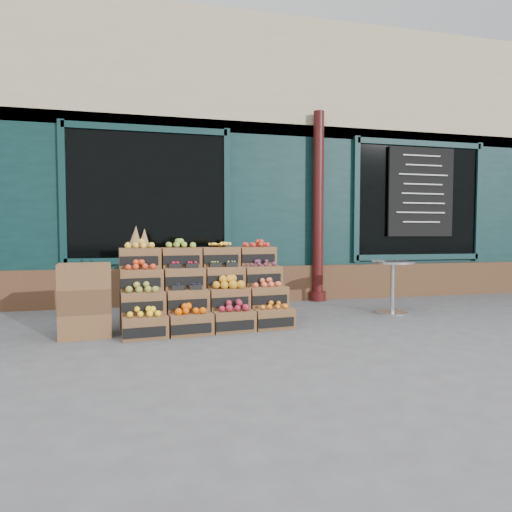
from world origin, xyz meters
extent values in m
plane|color=#4D4D4F|center=(0.00, 0.00, 0.00)|extent=(60.00, 60.00, 0.00)
cube|color=black|center=(0.00, 5.20, 2.40)|extent=(12.00, 6.00, 4.80)
cube|color=#C1B28C|center=(0.00, 2.28, 3.80)|extent=(12.00, 0.18, 2.00)
cube|color=black|center=(0.00, 2.25, 1.50)|extent=(12.00, 0.12, 3.00)
cube|color=#4F321F|center=(0.00, 2.18, 0.30)|extent=(12.00, 0.18, 0.60)
cube|color=black|center=(-1.60, 2.18, 1.75)|extent=(2.40, 0.06, 2.00)
cube|color=black|center=(3.20, 2.18, 1.75)|extent=(2.40, 0.06, 2.00)
cylinder|color=#380D0C|center=(1.20, 2.05, 1.60)|extent=(0.18, 0.18, 3.20)
cube|color=black|center=(3.20, 2.10, 1.90)|extent=(1.30, 0.04, 1.60)
cube|color=brown|center=(-1.62, 0.01, 0.12)|extent=(0.52, 0.39, 0.24)
cube|color=black|center=(-1.60, -0.17, 0.10)|extent=(0.44, 0.06, 0.11)
cube|color=yellow|center=(-1.62, 0.01, 0.28)|extent=(0.41, 0.30, 0.08)
cube|color=brown|center=(-1.12, 0.06, 0.12)|extent=(0.52, 0.39, 0.24)
cube|color=black|center=(-1.10, -0.11, 0.10)|extent=(0.44, 0.06, 0.11)
cube|color=#E35200|center=(-1.12, 0.06, 0.29)|extent=(0.41, 0.30, 0.09)
cube|color=brown|center=(-0.62, 0.12, 0.12)|extent=(0.52, 0.39, 0.24)
cube|color=black|center=(-0.60, -0.06, 0.10)|extent=(0.44, 0.06, 0.11)
cube|color=maroon|center=(-0.62, 0.12, 0.29)|extent=(0.41, 0.30, 0.09)
cube|color=brown|center=(-0.12, 0.17, 0.12)|extent=(0.52, 0.39, 0.24)
cube|color=black|center=(-0.10, -0.01, 0.10)|extent=(0.44, 0.06, 0.11)
cube|color=orange|center=(-0.12, 0.17, 0.28)|extent=(0.41, 0.30, 0.07)
cube|color=brown|center=(-1.64, 0.21, 0.36)|extent=(0.52, 0.39, 0.24)
cube|color=black|center=(-1.62, 0.04, 0.34)|extent=(0.44, 0.06, 0.11)
cube|color=olive|center=(-1.64, 0.21, 0.53)|extent=(0.41, 0.30, 0.08)
cube|color=brown|center=(-1.14, 0.27, 0.36)|extent=(0.52, 0.39, 0.24)
cube|color=black|center=(-1.12, 0.09, 0.34)|extent=(0.44, 0.06, 0.11)
cube|color=#1B1D3B|center=(-1.14, 0.27, 0.50)|extent=(0.41, 0.30, 0.03)
cube|color=brown|center=(-0.64, 0.32, 0.36)|extent=(0.52, 0.39, 0.24)
cube|color=black|center=(-0.62, 0.14, 0.34)|extent=(0.44, 0.06, 0.11)
cube|color=#C5841A|center=(-0.64, 0.32, 0.54)|extent=(0.41, 0.30, 0.11)
cube|color=brown|center=(-0.14, 0.38, 0.36)|extent=(0.52, 0.39, 0.24)
cube|color=black|center=(-0.12, 0.20, 0.34)|extent=(0.44, 0.06, 0.11)
cube|color=#E8613A|center=(-0.14, 0.38, 0.52)|extent=(0.41, 0.30, 0.08)
cube|color=brown|center=(-1.66, 0.42, 0.61)|extent=(0.52, 0.39, 0.24)
cube|color=black|center=(-1.64, 0.24, 0.58)|extent=(0.44, 0.06, 0.11)
cube|color=red|center=(-1.66, 0.42, 0.77)|extent=(0.41, 0.30, 0.08)
cube|color=brown|center=(-1.16, 0.47, 0.61)|extent=(0.52, 0.39, 0.24)
cube|color=black|center=(-1.14, 0.29, 0.58)|extent=(0.44, 0.06, 0.11)
cube|color=red|center=(-1.16, 0.47, 0.74)|extent=(0.41, 0.30, 0.03)
cube|color=brown|center=(-0.66, 0.53, 0.61)|extent=(0.52, 0.39, 0.24)
cube|color=black|center=(-0.64, 0.35, 0.58)|extent=(0.44, 0.06, 0.11)
cube|color=#7CA73F|center=(-0.66, 0.53, 0.74)|extent=(0.41, 0.30, 0.03)
cube|color=brown|center=(-0.16, 0.58, 0.61)|extent=(0.52, 0.39, 0.24)
cube|color=black|center=(-0.14, 0.40, 0.58)|extent=(0.44, 0.06, 0.11)
cube|color=#582140|center=(-0.16, 0.58, 0.76)|extent=(0.41, 0.30, 0.06)
cube|color=brown|center=(-1.69, 0.62, 0.85)|extent=(0.52, 0.39, 0.24)
cube|color=black|center=(-1.67, 0.44, 0.82)|extent=(0.44, 0.06, 0.11)
cube|color=gold|center=(-1.69, 0.62, 1.01)|extent=(0.41, 0.30, 0.08)
cube|color=brown|center=(-1.19, 0.68, 0.85)|extent=(0.52, 0.39, 0.24)
cube|color=black|center=(-1.17, 0.50, 0.82)|extent=(0.44, 0.06, 0.11)
cube|color=#86A732|center=(-1.19, 0.68, 1.01)|extent=(0.41, 0.30, 0.08)
cube|color=brown|center=(-0.69, 0.73, 0.85)|extent=(0.52, 0.39, 0.24)
cube|color=black|center=(-0.67, 0.55, 0.82)|extent=(0.44, 0.06, 0.11)
cube|color=yellow|center=(-0.69, 0.73, 1.01)|extent=(0.41, 0.30, 0.07)
cube|color=brown|center=(-0.18, 0.78, 0.85)|extent=(0.52, 0.39, 0.24)
cube|color=black|center=(-0.17, 0.61, 0.82)|extent=(0.44, 0.06, 0.11)
cube|color=red|center=(-0.18, 0.78, 1.01)|extent=(0.41, 0.30, 0.07)
cube|color=#4F321F|center=(-0.89, 0.29, 0.12)|extent=(2.02, 0.55, 0.24)
cube|color=#4F321F|center=(-0.91, 0.50, 0.24)|extent=(2.02, 0.55, 0.48)
cube|color=#4F321F|center=(-0.94, 0.70, 0.36)|extent=(2.02, 0.55, 0.73)
cone|color=olive|center=(-1.73, 0.62, 1.11)|extent=(0.17, 0.17, 0.28)
cone|color=olive|center=(-1.63, 0.66, 1.09)|extent=(0.15, 0.15, 0.24)
cube|color=brown|center=(-2.26, 0.20, 0.14)|extent=(0.59, 0.44, 0.27)
cube|color=#4F321F|center=(-2.26, 0.20, 0.41)|extent=(0.59, 0.44, 0.27)
cube|color=brown|center=(-2.26, 0.20, 0.68)|extent=(0.59, 0.44, 0.27)
cylinder|color=silver|center=(1.79, 0.66, 0.01)|extent=(0.44, 0.44, 0.03)
cylinder|color=silver|center=(1.79, 0.66, 0.37)|extent=(0.06, 0.06, 0.72)
cylinder|color=silver|center=(1.79, 0.66, 0.74)|extent=(0.60, 0.60, 0.03)
imported|color=#195921|center=(-1.81, 2.62, 0.96)|extent=(0.72, 0.49, 1.92)
camera|label=1|loc=(-1.48, -4.80, 1.14)|focal=30.00mm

